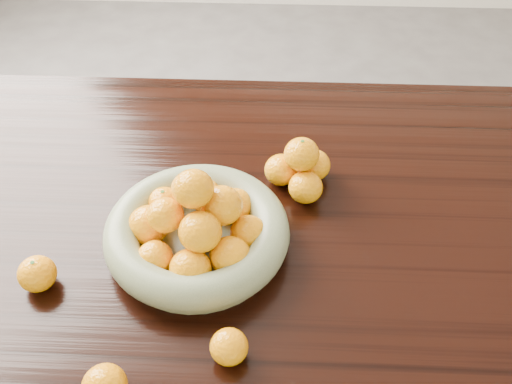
{
  "coord_description": "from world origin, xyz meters",
  "views": [
    {
      "loc": [
        -0.01,
        -0.83,
        1.62
      ],
      "look_at": [
        -0.04,
        -0.02,
        0.83
      ],
      "focal_mm": 40.0,
      "sensor_mm": 36.0,
      "label": 1
    }
  ],
  "objects_px": {
    "orange_pyramid": "(301,169)",
    "loose_orange_0": "(37,274)",
    "fruit_bowl": "(197,230)",
    "dining_table": "(275,241)"
  },
  "relations": [
    {
      "from": "orange_pyramid",
      "to": "loose_orange_0",
      "type": "distance_m",
      "value": 0.57
    },
    {
      "from": "loose_orange_0",
      "to": "fruit_bowl",
      "type": "bearing_deg",
      "value": 20.44
    },
    {
      "from": "dining_table",
      "to": "fruit_bowl",
      "type": "distance_m",
      "value": 0.23
    },
    {
      "from": "dining_table",
      "to": "fruit_bowl",
      "type": "xyz_separation_m",
      "value": [
        -0.15,
        -0.1,
        0.14
      ]
    },
    {
      "from": "fruit_bowl",
      "to": "orange_pyramid",
      "type": "xyz_separation_m",
      "value": [
        0.2,
        0.19,
        -0.0
      ]
    },
    {
      "from": "orange_pyramid",
      "to": "loose_orange_0",
      "type": "bearing_deg",
      "value": -149.11
    },
    {
      "from": "fruit_bowl",
      "to": "orange_pyramid",
      "type": "height_order",
      "value": "fruit_bowl"
    },
    {
      "from": "fruit_bowl",
      "to": "loose_orange_0",
      "type": "relative_size",
      "value": 5.1
    },
    {
      "from": "dining_table",
      "to": "loose_orange_0",
      "type": "relative_size",
      "value": 28.22
    },
    {
      "from": "dining_table",
      "to": "fruit_bowl",
      "type": "height_order",
      "value": "fruit_bowl"
    }
  ]
}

